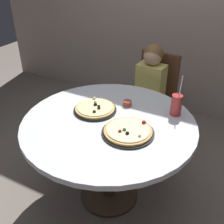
# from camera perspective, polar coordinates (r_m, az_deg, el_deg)

# --- Properties ---
(ground_plane) EXTENTS (8.00, 8.00, 0.00)m
(ground_plane) POSITION_cam_1_polar(r_m,az_deg,el_deg) (2.46, -0.57, -16.77)
(ground_plane) COLOR slate
(dining_table) EXTENTS (1.26, 1.26, 0.75)m
(dining_table) POSITION_cam_1_polar(r_m,az_deg,el_deg) (2.02, -0.67, -4.13)
(dining_table) COLOR silver
(dining_table) RESTS_ON ground_plane
(chair_wooden) EXTENTS (0.43, 0.43, 0.95)m
(chair_wooden) POSITION_cam_1_polar(r_m,az_deg,el_deg) (2.84, 8.72, 3.62)
(chair_wooden) COLOR brown
(chair_wooden) RESTS_ON ground_plane
(diner_child) EXTENTS (0.28, 0.42, 1.08)m
(diner_child) POSITION_cam_1_polar(r_m,az_deg,el_deg) (2.71, 7.06, 1.26)
(diner_child) COLOR #3F4766
(diner_child) RESTS_ON ground_plane
(pizza_veggie) EXTENTS (0.36, 0.36, 0.05)m
(pizza_veggie) POSITION_cam_1_polar(r_m,az_deg,el_deg) (1.83, 3.37, -4.06)
(pizza_veggie) COLOR black
(pizza_veggie) RESTS_ON dining_table
(pizza_cheese) EXTENTS (0.33, 0.33, 0.05)m
(pizza_cheese) POSITION_cam_1_polar(r_m,az_deg,el_deg) (2.09, -3.55, 0.69)
(pizza_cheese) COLOR black
(pizza_cheese) RESTS_ON dining_table
(soda_cup) EXTENTS (0.08, 0.08, 0.31)m
(soda_cup) POSITION_cam_1_polar(r_m,az_deg,el_deg) (2.06, 13.28, 1.46)
(soda_cup) COLOR #B73333
(soda_cup) RESTS_ON dining_table
(sauce_bowl) EXTENTS (0.07, 0.07, 0.04)m
(sauce_bowl) POSITION_cam_1_polar(r_m,az_deg,el_deg) (2.15, 3.20, 1.83)
(sauce_bowl) COLOR brown
(sauce_bowl) RESTS_ON dining_table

